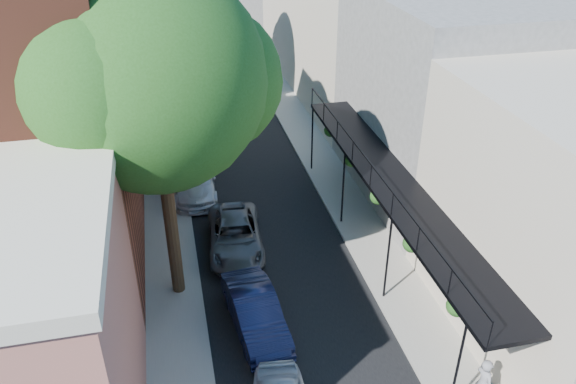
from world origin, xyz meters
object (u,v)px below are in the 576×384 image
parked_car_b (255,312)px  pedestrian (484,384)px  oak_mid (161,38)px  parked_car_f (200,100)px  parked_car_c (235,235)px  oak_near (168,80)px  parked_car_e (203,142)px  parked_car_d (195,179)px

parked_car_b → pedestrian: size_ratio=2.35×
oak_mid → parked_car_b: (2.02, -10.66, -6.38)m
parked_car_f → parked_car_c: bearing=-97.0°
oak_near → oak_mid: size_ratio=1.12×
parked_car_e → parked_car_d: bearing=-103.9°
oak_mid → parked_car_c: 9.04m
oak_near → parked_car_d: (0.77, 6.85, -7.20)m
parked_car_c → pedestrian: size_ratio=2.58×
pedestrian → parked_car_f: bearing=7.6°
parked_car_f → pedestrian: pedestrian is taller
oak_near → parked_car_c: (1.97, 1.94, -7.25)m
parked_car_e → parked_car_f: (0.43, 6.28, 0.01)m
pedestrian → parked_car_c: bearing=26.2°
parked_car_b → parked_car_c: 4.63m
oak_mid → parked_car_b: size_ratio=2.47×
parked_car_b → parked_car_f: parked_car_b is taller
parked_car_f → pedestrian: 25.38m
pedestrian → oak_mid: bearing=21.4°
parked_car_f → pedestrian: (5.61, -24.74, 0.42)m
parked_car_b → parked_car_f: 20.15m
oak_near → oak_mid: oak_near is taller
parked_car_e → pedestrian: size_ratio=1.92×
parked_car_e → pedestrian: pedestrian is taller
parked_car_d → parked_car_c: bearing=-73.0°
parked_car_b → oak_near: bearing=120.1°
parked_car_c → parked_car_e: size_ratio=1.35×
parked_car_c → parked_car_f: parked_car_c is taller
parked_car_c → parked_car_f: size_ratio=1.28×
oak_near → pedestrian: 12.56m
oak_near → parked_car_e: size_ratio=3.40×
oak_mid → pedestrian: bearing=-63.4°
parked_car_b → parked_car_d: 9.62m
oak_near → parked_car_c: bearing=44.6°
oak_near → parked_car_c: 7.76m
oak_near → pedestrian: bearing=-43.8°
parked_car_f → pedestrian: bearing=-84.3°
oak_mid → oak_near: bearing=-89.6°
parked_car_e → parked_car_c: bearing=-91.2°
oak_near → parked_car_b: 7.93m
parked_car_d → parked_car_e: size_ratio=1.40×
parked_car_c → parked_car_e: parked_car_c is taller
parked_car_e → parked_car_f: size_ratio=0.95×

